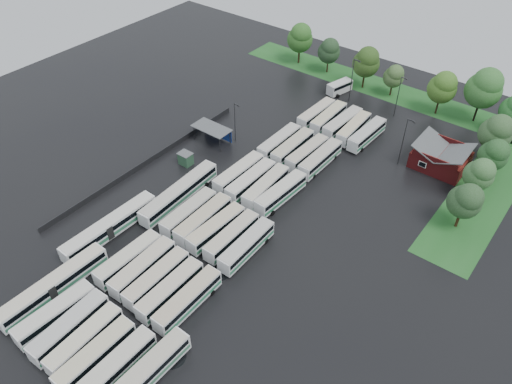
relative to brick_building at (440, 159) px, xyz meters
The scene contains 58 objects.
ground 49.08m from the brick_building, 119.30° to the right, with size 160.00×160.00×0.00m, color black.
brick_building is the anchor object (origin of this frame).
wash_shed 46.14m from the brick_building, 153.27° to the right, with size 8.20×4.20×3.58m.
utility_hut 50.26m from the brick_building, 143.11° to the right, with size 2.70×2.20×2.62m.
grass_strip_north 31.19m from the brick_building, 134.96° to the left, with size 80.00×10.00×0.01m, color #1E591F.
grass_strip_east 10.17m from the brick_building, ahead, with size 10.00×50.00×0.01m, color #1E591F.
west_fence 57.83m from the brick_building, 143.04° to the right, with size 0.10×50.00×1.20m, color #2D2D30.
bus_r0c0 74.16m from the brick_building, 112.61° to the right, with size 3.15×12.10×3.34m.
bus_r0c1 72.99m from the brick_building, 110.12° to the right, with size 3.15×12.23×3.37m.
bus_r0c2 71.92m from the brick_building, 107.69° to the right, with size 3.01×11.75×3.24m.
bus_r0c3 71.61m from the brick_building, 105.22° to the right, with size 2.60×11.87×3.30m.
bus_r0c4 70.36m from the brick_building, 102.65° to the right, with size 2.64×12.10×3.36m.
bus_r1c0 62.04m from the brick_building, 117.13° to the right, with size 2.66×11.94×3.32m.
bus_r1c1 60.53m from the brick_building, 114.57° to the right, with size 3.08×12.21×3.37m.
bus_r1c2 59.39m from the brick_building, 111.72° to the right, with size 2.80×11.93×3.30m.
bus_r1c3 58.59m from the brick_building, 108.71° to the right, with size 2.72×11.98×3.32m.
bus_r1c4 57.35m from the brick_building, 105.65° to the right, with size 2.74×12.14×3.37m.
bus_r2c0 50.34m from the brick_building, 124.19° to the right, with size 2.81×11.97×3.32m.
bus_r2c1 48.44m from the brick_building, 121.21° to the right, with size 2.90×12.31×3.41m.
bus_r2c2 47.09m from the brick_building, 117.90° to the right, with size 3.02×11.97×3.31m.
bus_r2c3 45.49m from the brick_building, 114.39° to the right, with size 2.55×11.65×3.24m.
bus_r2c4 44.40m from the brick_building, 110.40° to the right, with size 2.80×11.97×3.32m.
bus_r3c0 39.79m from the brick_building, 135.60° to the right, with size 2.76×12.22×3.39m.
bus_r3c1 37.85m from the brick_building, 131.77° to the right, with size 2.61×12.18×3.39m.
bus_r3c2 35.50m from the brick_building, 128.24° to the right, with size 3.08×12.09×3.34m.
bus_r3c3 33.42m from the brick_building, 124.18° to the right, with size 3.21×12.30×3.39m.
bus_r4c0 32.04m from the brick_building, 152.79° to the right, with size 2.56×11.93×3.32m.
bus_r4c1 29.12m from the brick_building, 150.15° to the right, with size 2.64×12.03×3.34m.
bus_r4c2 26.15m from the brick_building, 146.81° to the right, with size 2.85×11.68×3.23m.
bus_r4c3 23.60m from the brick_building, 142.28° to the right, with size 2.65×12.18×3.39m.
bus_r5c0 28.50m from the brick_building, behind, with size 2.77×11.71×3.24m.
bus_r5c1 25.40m from the brick_building, behind, with size 2.78×11.89×3.30m.
bus_r5c2 21.87m from the brick_building, behind, with size 3.12×12.15×3.35m.
bus_r5c3 18.96m from the brick_building, behind, with size 2.97×11.77×3.25m.
bus_r5c4 15.63m from the brick_building, behind, with size 2.95×11.92×3.29m.
artic_bus_west_a 73.44m from the brick_building, 116.72° to the right, with size 2.80×17.81×3.30m.
artic_bus_west_b 51.18m from the brick_building, 130.52° to the right, with size 3.43×18.40×3.40m.
artic_bus_west_c 63.65m from the brick_building, 124.68° to the right, with size 2.94×18.31×3.39m.
minibus 33.69m from the brick_building, 156.20° to the left, with size 3.98×6.97×2.87m.
tree_north_0 52.33m from the brick_building, 156.25° to the left, with size 6.69×6.69×11.09m.
tree_north_1 44.30m from the brick_building, 151.55° to the left, with size 5.66×5.66×9.37m.
tree_north_2 34.01m from the brick_building, 144.73° to the left, with size 6.53×6.53×10.81m.
tree_north_3 28.73m from the brick_building, 135.28° to the left, with size 4.89×4.89×8.09m.
tree_north_4 21.15m from the brick_building, 113.69° to the left, with size 6.43×6.43×10.65m.
tree_north_5 22.04m from the brick_building, 90.73° to the left, with size 7.85×7.85×13.00m.
tree_east_0 17.74m from the brick_building, 57.48° to the right, with size 5.75×5.73×9.50m.
tree_east_1 10.87m from the brick_building, 32.41° to the right, with size 5.41×5.41×8.96m.
tree_east_2 9.73m from the brick_building, 11.26° to the left, with size 5.54×5.54×9.17m.
tree_east_3 11.70m from the brick_building, 49.33° to the left, with size 6.43×6.43×10.65m.
lamp_post_ne 8.82m from the brick_building, 148.74° to the right, with size 1.61×0.31×10.48m.
lamp_post_nw 41.69m from the brick_building, 154.75° to the right, with size 1.39×0.27×9.02m.
lamp_post_back_w 29.33m from the brick_building, 156.94° to the left, with size 1.67×0.32×10.82m.
lamp_post_back_e 19.75m from the brick_building, 142.11° to the left, with size 1.52×0.30×9.85m.
puddle_0 69.61m from the brick_building, 111.34° to the right, with size 5.28×5.28×0.01m, color black.
puddle_1 65.70m from the brick_building, 105.80° to the right, with size 3.72×3.72×0.01m, color black.
puddle_2 52.23m from the brick_building, 127.58° to the right, with size 6.94×6.94×0.01m, color black.
puddle_3 50.40m from the brick_building, 109.11° to the right, with size 3.74×3.74×0.01m, color black.
puddle_4 63.54m from the brick_building, 100.56° to the right, with size 3.79×3.79×0.01m, color black.
Camera 1 is at (43.79, -41.73, 60.38)m, focal length 35.00 mm.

